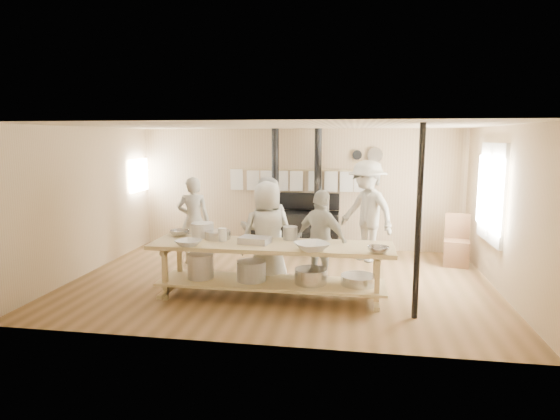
{
  "coord_description": "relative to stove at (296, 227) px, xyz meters",
  "views": [
    {
      "loc": [
        1.21,
        -7.58,
        2.41
      ],
      "look_at": [
        -0.04,
        0.2,
        1.19
      ],
      "focal_mm": 30.0,
      "sensor_mm": 36.0,
      "label": 1
    }
  ],
  "objects": [
    {
      "name": "cook_right",
      "position": [
        0.73,
        -2.55,
        0.29
      ],
      "size": [
        1.01,
        0.85,
        1.62
      ],
      "primitive_type": "imported",
      "rotation": [
        0.0,
        0.0,
        2.56
      ],
      "color": "#A8A795",
      "rests_on": "ground"
    },
    {
      "name": "bucket_galv",
      "position": [
        0.25,
        -2.69,
        0.43
      ],
      "size": [
        0.29,
        0.29,
        0.21
      ],
      "primitive_type": "cylinder",
      "rotation": [
        0.0,
        0.0,
        -0.37
      ],
      "color": "gray",
      "rests_on": "prep_table"
    },
    {
      "name": "bowl_white_a",
      "position": [
        -1.15,
        -3.35,
        0.37
      ],
      "size": [
        0.46,
        0.46,
        0.09
      ],
      "primitive_type": "imported",
      "rotation": [
        0.0,
        0.0,
        -0.35
      ],
      "color": "white",
      "rests_on": "prep_table"
    },
    {
      "name": "cook_far_left",
      "position": [
        -1.82,
        -1.24,
        0.32
      ],
      "size": [
        0.68,
        0.52,
        1.68
      ],
      "primitive_type": "imported",
      "rotation": [
        0.0,
        0.0,
        3.36
      ],
      "color": "#A8A795",
      "rests_on": "ground"
    },
    {
      "name": "mixing_bowl_large",
      "position": [
        -0.87,
        -2.81,
        0.39
      ],
      "size": [
        0.46,
        0.46,
        0.13
      ],
      "primitive_type": "cylinder",
      "rotation": [
        0.0,
        0.0,
        -0.16
      ],
      "color": "silver",
      "rests_on": "prep_table"
    },
    {
      "name": "ground",
      "position": [
        0.01,
        -2.12,
        -0.52
      ],
      "size": [
        7.0,
        7.0,
        0.0
      ],
      "primitive_type": "plane",
      "color": "brown",
      "rests_on": "ground"
    },
    {
      "name": "bowl_steel_a",
      "position": [
        -1.54,
        -2.69,
        0.38
      ],
      "size": [
        0.4,
        0.4,
        0.09
      ],
      "primitive_type": "imported",
      "rotation": [
        0.0,
        0.0,
        1.11
      ],
      "color": "silver",
      "rests_on": "prep_table"
    },
    {
      "name": "chair",
      "position": [
        3.16,
        -0.61,
        -0.23
      ],
      "size": [
        0.53,
        0.53,
        0.98
      ],
      "rotation": [
        0.0,
        0.0,
        -0.19
      ],
      "color": "#533321",
      "rests_on": "ground"
    },
    {
      "name": "stove",
      "position": [
        0.0,
        0.0,
        0.0
      ],
      "size": [
        1.9,
        0.75,
        2.6
      ],
      "color": "black",
      "rests_on": "ground"
    },
    {
      "name": "prep_table",
      "position": [
        -0.0,
        -3.02,
        -0.0
      ],
      "size": [
        3.6,
        0.9,
        0.85
      ],
      "color": "tan",
      "rests_on": "ground"
    },
    {
      "name": "left_opening",
      "position": [
        -3.44,
        -0.12,
        1.08
      ],
      "size": [
        0.0,
        0.9,
        0.9
      ],
      "color": "white",
      "rests_on": "ground"
    },
    {
      "name": "window_right",
      "position": [
        3.48,
        -1.52,
        0.98
      ],
      "size": [
        0.09,
        1.5,
        1.65
      ],
      "color": "beige",
      "rests_on": "ground"
    },
    {
      "name": "towel_rail",
      "position": [
        0.01,
        0.28,
        1.03
      ],
      "size": [
        3.0,
        0.04,
        0.47
      ],
      "color": "tan",
      "rests_on": "ground"
    },
    {
      "name": "bowl_white_b",
      "position": [
        0.64,
        -3.35,
        0.39
      ],
      "size": [
        0.64,
        0.64,
        0.11
      ],
      "primitive_type": "imported",
      "rotation": [
        0.0,
        0.0,
        2.16
      ],
      "color": "white",
      "rests_on": "prep_table"
    },
    {
      "name": "roasting_pan",
      "position": [
        -0.23,
        -3.03,
        0.38
      ],
      "size": [
        0.49,
        0.37,
        0.1
      ],
      "primitive_type": "cube",
      "rotation": [
        0.0,
        0.0,
        -0.18
      ],
      "color": "#B2B2B7",
      "rests_on": "prep_table"
    },
    {
      "name": "support_post",
      "position": [
        2.06,
        -3.47,
        0.78
      ],
      "size": [
        0.08,
        0.08,
        2.6
      ],
      "primitive_type": "cylinder",
      "color": "black",
      "rests_on": "ground"
    },
    {
      "name": "room_shell",
      "position": [
        0.01,
        -2.12,
        1.1
      ],
      "size": [
        7.0,
        7.0,
        7.0
      ],
      "color": "tan",
      "rests_on": "ground"
    },
    {
      "name": "pitcher",
      "position": [
        -0.75,
        -2.95,
        0.43
      ],
      "size": [
        0.15,
        0.15,
        0.2
      ],
      "primitive_type": "cylinder",
      "rotation": [
        0.0,
        0.0,
        0.24
      ],
      "color": "white",
      "rests_on": "prep_table"
    },
    {
      "name": "bowl_steel_b",
      "position": [
        1.56,
        -3.35,
        0.38
      ],
      "size": [
        0.32,
        0.32,
        0.09
      ],
      "primitive_type": "imported",
      "rotation": [
        0.0,
        0.0,
        3.25
      ],
      "color": "silver",
      "rests_on": "prep_table"
    },
    {
      "name": "deep_bowl_enamel",
      "position": [
        -1.16,
        -2.69,
        0.44
      ],
      "size": [
        0.46,
        0.46,
        0.22
      ],
      "primitive_type": "cylinder",
      "rotation": [
        0.0,
        0.0,
        -0.37
      ],
      "color": "white",
      "rests_on": "prep_table"
    },
    {
      "name": "cook_center",
      "position": [
        -0.14,
        -2.51,
        0.35
      ],
      "size": [
        1.0,
        0.85,
        1.74
      ],
      "primitive_type": "imported",
      "rotation": [
        0.0,
        0.0,
        3.56
      ],
      "color": "#A8A795",
      "rests_on": "ground"
    },
    {
      "name": "cook_left",
      "position": [
        -0.25,
        -2.11,
        0.36
      ],
      "size": [
        0.97,
        0.83,
        1.76
      ],
      "primitive_type": "imported",
      "rotation": [
        0.0,
        0.0,
        3.35
      ],
      "color": "#A8A795",
      "rests_on": "ground"
    },
    {
      "name": "back_wall_shelf",
      "position": [
        1.47,
        0.32,
        1.48
      ],
      "size": [
        0.63,
        0.14,
        0.32
      ],
      "color": "tan",
      "rests_on": "ground"
    },
    {
      "name": "cook_by_window",
      "position": [
        1.47,
        -0.54,
        0.47
      ],
      "size": [
        1.43,
        1.42,
        1.98
      ],
      "primitive_type": "imported",
      "rotation": [
        0.0,
        0.0,
        -0.78
      ],
      "color": "#A8A795",
      "rests_on": "ground"
    }
  ]
}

